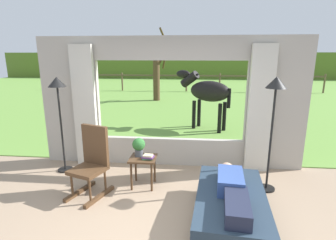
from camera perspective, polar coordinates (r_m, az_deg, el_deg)
The scene contains 17 objects.
ground_plane at distance 3.62m, azimuth -3.03°, elevation -23.65°, with size 12.00×12.00×0.00m, color gray.
back_wall_with_window at distance 5.20m, azimuth 0.49°, elevation 3.35°, with size 5.20×0.12×2.55m.
curtain_panel_left at distance 5.49m, azimuth -17.53°, elevation 2.74°, with size 0.44×0.10×2.40m, color beige.
curtain_panel_right at distance 5.20m, azimuth 19.24°, elevation 2.01°, with size 0.44×0.10×2.40m, color beige.
outdoor_pasture_lawn at distance 16.15m, azimuth 3.95°, elevation 6.09°, with size 36.00×21.68×0.02m, color olive.
distant_hill_ridge at distance 25.85m, azimuth 4.67°, elevation 11.67°, with size 36.00×2.00×2.40m, color #556D27.
recliner_sofa at distance 3.81m, azimuth 13.33°, elevation -17.90°, with size 1.06×1.78×0.42m.
reclining_person at distance 3.62m, azimuth 13.71°, elevation -14.21°, with size 0.40×1.44×0.22m.
rocking_chair at distance 4.43m, azimuth -16.13°, elevation -8.64°, with size 0.66×0.80×1.12m.
side_table at distance 4.55m, azimuth -5.40°, elevation -9.15°, with size 0.44×0.44×0.52m.
potted_plant at distance 4.52m, azimuth -6.33°, elevation -5.57°, with size 0.22×0.22×0.32m.
book_stack at distance 4.43m, azimuth -4.36°, elevation -7.95°, with size 0.21×0.16×0.07m.
floor_lamp_left at distance 5.25m, azimuth -22.65°, elevation 4.79°, with size 0.32×0.32×1.82m.
floor_lamp_right at distance 4.42m, azimuth 22.05°, elevation 4.02°, with size 0.32×0.32×1.88m.
horse at distance 7.85m, azimuth 8.46°, elevation 6.10°, with size 1.73×1.21×1.73m.
pasture_tree at distance 12.87m, azimuth -2.37°, elevation 10.83°, with size 1.00×1.30×3.35m.
pasture_fence_line at distance 16.25m, azimuth 4.01°, elevation 8.75°, with size 16.10×0.10×1.10m.
Camera 1 is at (0.45, -2.83, 2.20)m, focal length 28.21 mm.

